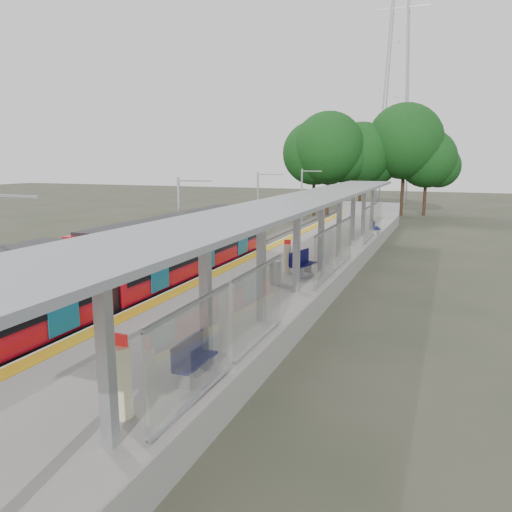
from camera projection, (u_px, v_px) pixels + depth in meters
The scene contains 15 objects.
trackbed at pixel (217, 270), 28.43m from camera, with size 3.00×70.00×0.24m, color #59544C.
platform at pixel (293, 270), 26.74m from camera, with size 6.00×50.00×1.00m, color gray.
tactile_strip at pixel (249, 257), 27.56m from camera, with size 0.60×50.00×0.02m, color gold.
end_fence at pixel (368, 208), 49.32m from camera, with size 6.00×0.10×1.20m, color #9EA0A5.
train at pixel (87, 279), 18.17m from camera, with size 2.74×27.60×3.62m.
canopy at pixel (303, 209), 21.97m from camera, with size 3.27×38.00×3.66m.
pylon at pixel (398, 70), 71.97m from camera, with size 8.00×4.00×38.00m, color #9EA0A5, non-canonical shape.
tree_cluster at pixel (367, 149), 55.23m from camera, with size 18.56×12.39×12.48m.
catenary_masts at pixel (181, 222), 27.60m from camera, with size 2.08×48.16×5.40m.
bench_near at pixel (192, 358), 12.28m from camera, with size 0.50×1.52×1.03m.
bench_mid at pixel (302, 262), 23.29m from camera, with size 0.93×1.77×1.16m.
bench_far at pixel (375, 227), 36.00m from camera, with size 0.85×1.58×1.03m.
info_pillar_near at pixel (122, 381), 10.40m from camera, with size 0.42×0.42×1.85m.
info_pillar_far at pixel (287, 259), 23.72m from camera, with size 0.36×0.36×1.61m.
litter_bin at pixel (275, 273), 21.62m from camera, with size 0.50×0.50×1.03m, color #9EA0A5.
Camera 1 is at (7.72, -5.01, 6.36)m, focal length 35.00 mm.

